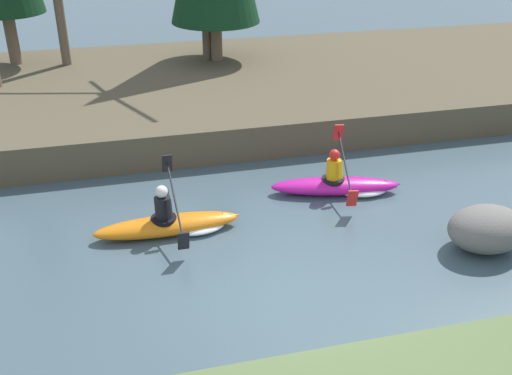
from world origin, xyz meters
name	(u,v)px	position (x,y,z in m)	size (l,w,h in m)	color
ground_plane	(297,305)	(0.00, 0.00, 0.00)	(90.00, 90.00, 0.00)	#425660
riverbank_far	(197,91)	(0.00, 9.67, 0.42)	(44.00, 8.60, 0.85)	brown
kayaker_lead	(340,185)	(2.03, 3.38, 0.20)	(2.79, 2.06, 1.20)	#C61999
kayaker_middle	(173,223)	(-1.59, 2.64, 0.20)	(2.77, 2.06, 1.20)	orange
boulder_midstream	(487,229)	(3.76, 0.74, 0.40)	(1.43, 1.12, 0.81)	slate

